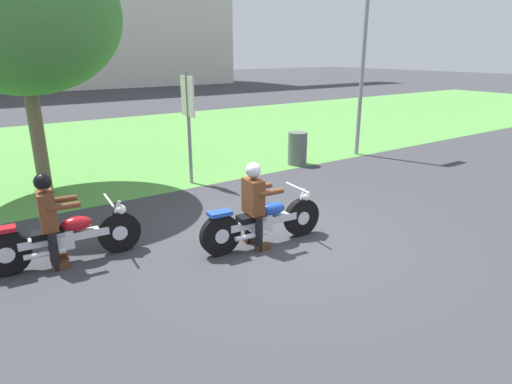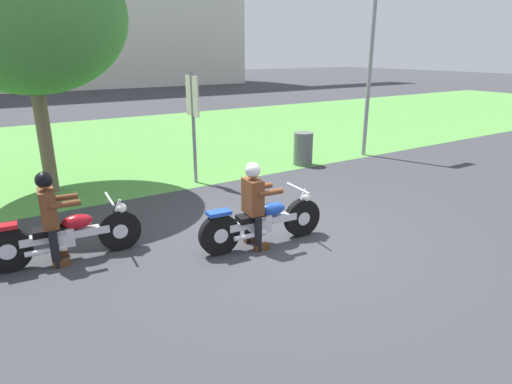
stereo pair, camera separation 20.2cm
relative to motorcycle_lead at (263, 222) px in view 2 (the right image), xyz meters
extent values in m
plane|color=#38383D|center=(0.39, 0.08, -0.40)|extent=(120.00, 120.00, 0.00)
cube|color=#549342|center=(0.39, 9.42, -0.39)|extent=(60.00, 12.00, 0.01)
cylinder|color=black|center=(0.75, -0.06, -0.07)|extent=(0.66, 0.18, 0.66)
cylinder|color=silver|center=(0.75, -0.06, -0.07)|extent=(0.24, 0.16, 0.23)
cylinder|color=black|center=(-0.77, 0.07, -0.07)|extent=(0.66, 0.18, 0.66)
cylinder|color=silver|center=(-0.77, 0.07, -0.07)|extent=(0.24, 0.16, 0.23)
cube|color=silver|center=(-0.01, 0.00, 0.01)|extent=(1.23, 0.25, 0.12)
cube|color=silver|center=(-0.06, 0.01, -0.01)|extent=(0.34, 0.27, 0.28)
ellipsoid|color=#1E47B2|center=(0.17, -0.01, 0.19)|extent=(0.46, 0.28, 0.22)
cube|color=black|center=(-0.23, 0.02, 0.11)|extent=(0.46, 0.28, 0.10)
cube|color=#1E47B2|center=(-0.77, 0.07, 0.29)|extent=(0.38, 0.23, 0.06)
cylinder|color=silver|center=(0.70, -0.06, 0.18)|extent=(0.26, 0.07, 0.53)
cylinder|color=silver|center=(0.65, -0.06, 0.47)|extent=(0.09, 0.66, 0.04)
sphere|color=white|center=(0.81, -0.07, 0.29)|extent=(0.16, 0.16, 0.16)
cylinder|color=silver|center=(-0.32, -0.11, -0.13)|extent=(0.55, 0.13, 0.08)
cylinder|color=black|center=(-0.17, 0.20, -0.11)|extent=(0.12, 0.12, 0.58)
cube|color=#593319|center=(-0.11, 0.19, -0.35)|extent=(0.25, 0.12, 0.10)
cylinder|color=black|center=(-0.20, -0.16, -0.11)|extent=(0.12, 0.12, 0.58)
cube|color=#593319|center=(-0.14, -0.17, -0.35)|extent=(0.25, 0.12, 0.10)
cube|color=brown|center=(-0.19, 0.02, 0.46)|extent=(0.25, 0.40, 0.56)
cylinder|color=brown|center=(0.05, 0.17, 0.54)|extent=(0.43, 0.13, 0.09)
cylinder|color=brown|center=(0.02, -0.17, 0.54)|extent=(0.43, 0.13, 0.09)
sphere|color=#996B4C|center=(-0.19, 0.02, 0.86)|extent=(0.20, 0.20, 0.20)
sphere|color=silver|center=(-0.19, 0.02, 0.89)|extent=(0.24, 0.24, 0.24)
cylinder|color=black|center=(-2.01, 1.08, -0.07)|extent=(0.67, 0.18, 0.66)
cylinder|color=silver|center=(-2.01, 1.08, -0.07)|extent=(0.24, 0.16, 0.23)
cylinder|color=black|center=(-3.56, 1.22, -0.07)|extent=(0.67, 0.18, 0.66)
cylinder|color=silver|center=(-3.56, 1.22, -0.07)|extent=(0.24, 0.16, 0.23)
cube|color=silver|center=(-2.79, 1.15, 0.01)|extent=(1.25, 0.25, 0.12)
cube|color=silver|center=(-2.84, 1.15, -0.01)|extent=(0.34, 0.27, 0.28)
ellipsoid|color=#B2141E|center=(-2.61, 1.13, 0.19)|extent=(0.46, 0.28, 0.22)
cube|color=black|center=(-3.01, 1.17, 0.11)|extent=(0.46, 0.28, 0.10)
cube|color=#B2141E|center=(-3.56, 1.22, 0.29)|extent=(0.38, 0.23, 0.06)
cylinder|color=silver|center=(-2.06, 1.09, 0.18)|extent=(0.26, 0.07, 0.53)
cylinder|color=silver|center=(-2.11, 1.09, 0.47)|extent=(0.09, 0.66, 0.04)
sphere|color=white|center=(-1.95, 1.08, 0.29)|extent=(0.16, 0.16, 0.16)
cylinder|color=silver|center=(-3.10, 1.04, -0.13)|extent=(0.55, 0.13, 0.08)
cylinder|color=black|center=(-2.95, 1.35, -0.11)|extent=(0.12, 0.12, 0.58)
cube|color=#593319|center=(-2.89, 1.34, -0.35)|extent=(0.25, 0.12, 0.10)
cylinder|color=black|center=(-2.98, 0.99, -0.11)|extent=(0.12, 0.12, 0.58)
cube|color=#593319|center=(-2.92, 0.98, -0.35)|extent=(0.25, 0.12, 0.10)
cube|color=brown|center=(-2.97, 1.17, 0.46)|extent=(0.25, 0.40, 0.56)
cylinder|color=brown|center=(-2.73, 1.32, 0.54)|extent=(0.43, 0.13, 0.09)
cylinder|color=brown|center=(-2.76, 0.98, 0.54)|extent=(0.43, 0.13, 0.09)
sphere|color=#996B4C|center=(-2.97, 1.17, 0.86)|extent=(0.20, 0.20, 0.20)
sphere|color=black|center=(-2.97, 1.17, 0.89)|extent=(0.24, 0.24, 0.24)
cylinder|color=brown|center=(-2.43, 4.92, 0.77)|extent=(0.29, 0.29, 2.34)
ellipsoid|color=#428438|center=(-2.43, 4.92, 3.33)|extent=(3.95, 3.95, 3.16)
cylinder|color=gray|center=(6.16, 3.68, 2.21)|extent=(0.12, 0.12, 5.22)
cylinder|color=#595E5B|center=(3.85, 3.75, 0.05)|extent=(0.53, 0.53, 0.90)
cylinder|color=gray|center=(0.60, 3.81, 0.90)|extent=(0.08, 0.08, 2.60)
cube|color=silver|center=(0.60, 3.81, 1.65)|extent=(0.04, 0.60, 0.90)
camera|label=1|loc=(-3.80, -5.28, 2.63)|focal=30.36mm
camera|label=2|loc=(-3.63, -5.39, 2.63)|focal=30.36mm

